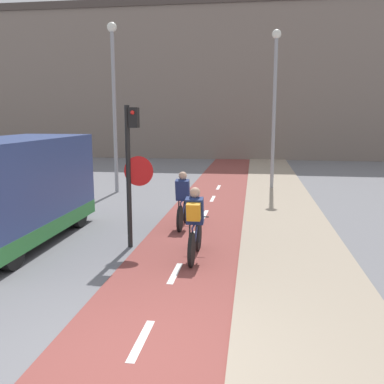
% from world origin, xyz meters
% --- Properties ---
extents(ground_plane, '(120.00, 120.00, 0.00)m').
position_xyz_m(ground_plane, '(0.00, 0.00, 0.00)').
color(ground_plane, slate).
extents(bike_lane, '(2.35, 60.00, 0.02)m').
position_xyz_m(bike_lane, '(0.00, 0.01, 0.01)').
color(bike_lane, brown).
rests_on(bike_lane, ground_plane).
extents(sidewalk_strip, '(2.40, 60.00, 0.05)m').
position_xyz_m(sidewalk_strip, '(2.37, 0.00, 0.03)').
color(sidewalk_strip, gray).
rests_on(sidewalk_strip, ground_plane).
extents(building_row_background, '(60.00, 5.20, 10.71)m').
position_xyz_m(building_row_background, '(0.00, 27.36, 5.37)').
color(building_row_background, slate).
rests_on(building_row_background, ground_plane).
extents(traffic_light_pole, '(0.67, 0.25, 3.22)m').
position_xyz_m(traffic_light_pole, '(-1.26, 4.56, 1.99)').
color(traffic_light_pole, black).
rests_on(traffic_light_pole, ground_plane).
extents(street_lamp_far, '(0.36, 0.36, 6.40)m').
position_xyz_m(street_lamp_far, '(-3.90, 11.44, 3.94)').
color(street_lamp_far, gray).
rests_on(street_lamp_far, ground_plane).
extents(street_lamp_sidewalk, '(0.36, 0.36, 6.30)m').
position_xyz_m(street_lamp_sidewalk, '(2.20, 13.10, 3.89)').
color(street_lamp_sidewalk, gray).
rests_on(street_lamp_sidewalk, ground_plane).
extents(cyclist_near, '(0.46, 1.75, 1.54)m').
position_xyz_m(cyclist_near, '(0.25, 3.94, 0.72)').
color(cyclist_near, black).
rests_on(cyclist_near, ground_plane).
extents(cyclist_far, '(0.46, 1.69, 1.52)m').
position_xyz_m(cyclist_far, '(-0.43, 6.49, 0.68)').
color(cyclist_far, black).
rests_on(cyclist_far, ground_plane).
extents(van, '(1.98, 5.07, 2.48)m').
position_xyz_m(van, '(-4.09, 4.43, 1.22)').
color(van, '#334784').
rests_on(van, ground_plane).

